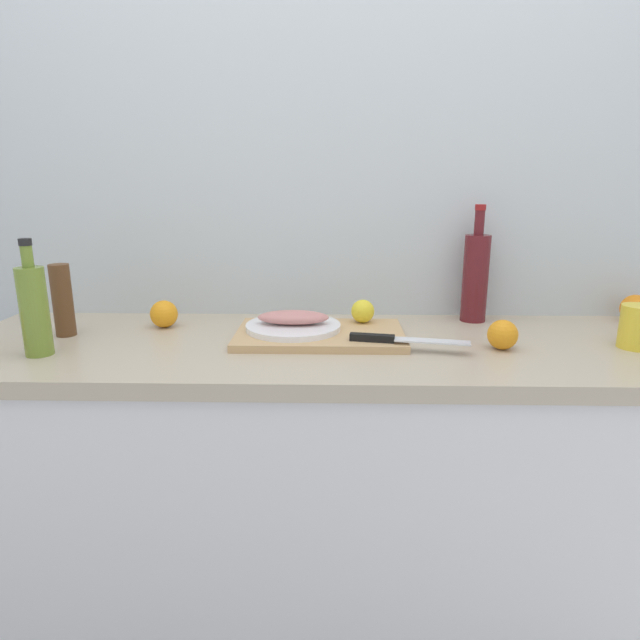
{
  "coord_description": "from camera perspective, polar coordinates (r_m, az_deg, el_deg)",
  "views": [
    {
      "loc": [
        -0.01,
        -1.32,
        1.3
      ],
      "look_at": [
        -0.05,
        0.04,
        0.95
      ],
      "focal_mm": 30.05,
      "sensor_mm": 36.0,
      "label": 1
    }
  ],
  "objects": [
    {
      "name": "orange_3",
      "position": [
        1.81,
        30.55,
        1.03
      ],
      "size": [
        0.08,
        0.08,
        0.08
      ],
      "primitive_type": "sphere",
      "color": "orange",
      "rests_on": "kitchen_counter"
    },
    {
      "name": "wine_bottle",
      "position": [
        1.63,
        16.23,
        4.54
      ],
      "size": [
        0.07,
        0.07,
        0.34
      ],
      "color": "#59191E",
      "rests_on": "kitchen_counter"
    },
    {
      "name": "fish_fillet",
      "position": [
        1.42,
        -2.87,
        0.29
      ],
      "size": [
        0.19,
        0.08,
        0.04
      ],
      "primitive_type": "ellipsoid",
      "color": "tan",
      "rests_on": "white_plate"
    },
    {
      "name": "ground_plane",
      "position": [
        1.85,
        1.6,
        -30.06
      ],
      "size": [
        12.0,
        12.0,
        0.0
      ],
      "primitive_type": "plane",
      "color": "slate"
    },
    {
      "name": "cutting_board",
      "position": [
        1.41,
        0.0,
        -1.57
      ],
      "size": [
        0.44,
        0.27,
        0.02
      ],
      "primitive_type": "cube",
      "color": "tan",
      "rests_on": "kitchen_counter"
    },
    {
      "name": "pepper_mill",
      "position": [
        1.58,
        -25.74,
        1.9
      ],
      "size": [
        0.05,
        0.05,
        0.19
      ],
      "primitive_type": "cylinder",
      "color": "brown",
      "rests_on": "kitchen_counter"
    },
    {
      "name": "kitchen_counter",
      "position": [
        1.57,
        1.72,
        -18.26
      ],
      "size": [
        2.0,
        0.6,
        0.9
      ],
      "color": "white",
      "rests_on": "ground_plane"
    },
    {
      "name": "white_plate",
      "position": [
        1.43,
        -2.86,
        -0.71
      ],
      "size": [
        0.25,
        0.25,
        0.01
      ],
      "primitive_type": "cylinder",
      "color": "white",
      "rests_on": "cutting_board"
    },
    {
      "name": "orange_2",
      "position": [
        1.39,
        18.87,
        -1.49
      ],
      "size": [
        0.07,
        0.07,
        0.07
      ],
      "primitive_type": "sphere",
      "color": "orange",
      "rests_on": "kitchen_counter"
    },
    {
      "name": "back_wall",
      "position": [
        1.65,
        1.88,
        12.72
      ],
      "size": [
        3.2,
        0.05,
        2.5
      ],
      "primitive_type": "cube",
      "color": "silver",
      "rests_on": "ground_plane"
    },
    {
      "name": "lemon_0",
      "position": [
        1.49,
        4.58,
        0.95
      ],
      "size": [
        0.06,
        0.06,
        0.06
      ],
      "primitive_type": "sphere",
      "color": "yellow",
      "rests_on": "cutting_board"
    },
    {
      "name": "orange_1",
      "position": [
        1.58,
        -16.28,
        0.62
      ],
      "size": [
        0.08,
        0.08,
        0.08
      ],
      "primitive_type": "sphere",
      "color": "orange",
      "rests_on": "kitchen_counter"
    },
    {
      "name": "olive_oil_bottle",
      "position": [
        1.42,
        -28.15,
        1.06
      ],
      "size": [
        0.06,
        0.06,
        0.28
      ],
      "color": "olive",
      "rests_on": "kitchen_counter"
    },
    {
      "name": "chef_knife",
      "position": [
        1.32,
        7.86,
        -2.02
      ],
      "size": [
        0.29,
        0.08,
        0.02
      ],
      "rotation": [
        0.0,
        0.0,
        -0.18
      ],
      "color": "silver",
      "rests_on": "cutting_board"
    },
    {
      "name": "coffee_mug_0",
      "position": [
        1.54,
        30.82,
        -0.62
      ],
      "size": [
        0.12,
        0.08,
        0.11
      ],
      "color": "yellow",
      "rests_on": "kitchen_counter"
    }
  ]
}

